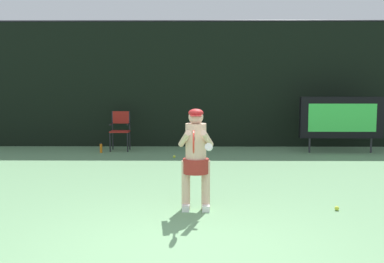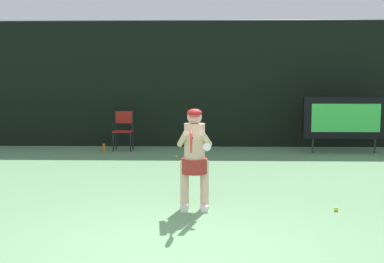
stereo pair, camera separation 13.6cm
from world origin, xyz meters
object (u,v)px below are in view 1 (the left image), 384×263
at_px(umpire_chair, 120,128).
at_px(tennis_player, 196,154).
at_px(scoreboard, 341,118).
at_px(tennis_ball_loose, 174,157).
at_px(tennis_racket, 194,142).
at_px(water_bottle, 101,148).
at_px(tennis_ball_spare, 337,208).

distance_m(umpire_chair, tennis_player, 6.28).
distance_m(scoreboard, tennis_ball_loose, 4.61).
height_order(umpire_chair, tennis_racket, tennis_racket).
xyz_separation_m(tennis_player, tennis_racket, (-0.03, -0.66, 0.28)).
bearing_deg(umpire_chair, scoreboard, -3.31).
bearing_deg(water_bottle, umpire_chair, 43.43).
height_order(scoreboard, tennis_racket, scoreboard).
xyz_separation_m(tennis_player, tennis_ball_loose, (-0.55, 4.67, -0.81)).
bearing_deg(water_bottle, tennis_ball_loose, -21.94).
bearing_deg(scoreboard, tennis_ball_spare, -107.44).
xyz_separation_m(water_bottle, tennis_racket, (2.53, -6.14, 1.00)).
height_order(umpire_chair, tennis_ball_spare, umpire_chair).
distance_m(scoreboard, umpire_chair, 6.00).
bearing_deg(tennis_ball_loose, umpire_chair, 141.39).
distance_m(tennis_player, tennis_racket, 0.72).
bearing_deg(water_bottle, tennis_ball_spare, -49.77).
bearing_deg(water_bottle, tennis_player, -64.97).
bearing_deg(tennis_player, scoreboard, 55.16).
height_order(umpire_chair, tennis_player, tennis_player).
bearing_deg(umpire_chair, tennis_racket, -72.48).
distance_m(water_bottle, tennis_ball_loose, 2.17).
height_order(scoreboard, umpire_chair, scoreboard).
relative_size(umpire_chair, tennis_racket, 1.79).
bearing_deg(tennis_ball_loose, water_bottle, 158.06).
relative_size(tennis_player, tennis_ball_spare, 22.38).
bearing_deg(scoreboard, tennis_racket, -122.09).
bearing_deg(tennis_racket, scoreboard, 39.30).
relative_size(water_bottle, tennis_ball_spare, 3.90).
relative_size(umpire_chair, water_bottle, 4.08).
xyz_separation_m(scoreboard, tennis_player, (-3.87, -5.56, -0.11)).
distance_m(scoreboard, tennis_racket, 7.35).
xyz_separation_m(tennis_racket, tennis_ball_loose, (-0.52, 5.33, -1.09)).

